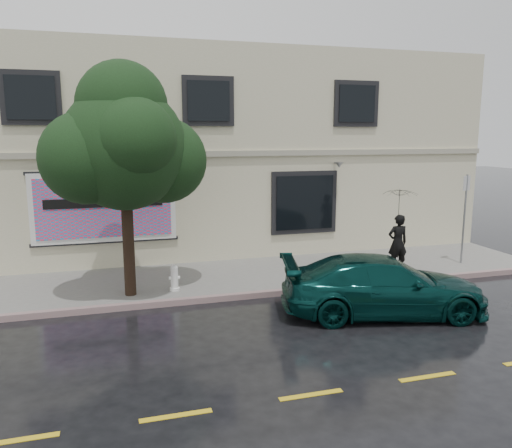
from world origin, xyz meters
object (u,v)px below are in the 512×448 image
object	(u,v)px
pedestrian	(398,243)
street_tree	(124,149)
fire_hydrant	(174,278)
car	(383,286)

from	to	relation	value
pedestrian	street_tree	xyz separation A→B (m)	(-7.79, -0.12, 2.85)
street_tree	fire_hydrant	bearing A→B (deg)	2.59
pedestrian	street_tree	size ratio (longest dim) A/B	0.33
street_tree	pedestrian	bearing A→B (deg)	0.88
car	street_tree	bearing A→B (deg)	78.04
car	street_tree	world-z (taller)	street_tree
car	fire_hydrant	size ratio (longest dim) A/B	6.88
pedestrian	fire_hydrant	bearing A→B (deg)	2.92
car	fire_hydrant	world-z (taller)	car
street_tree	car	bearing A→B (deg)	-25.27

